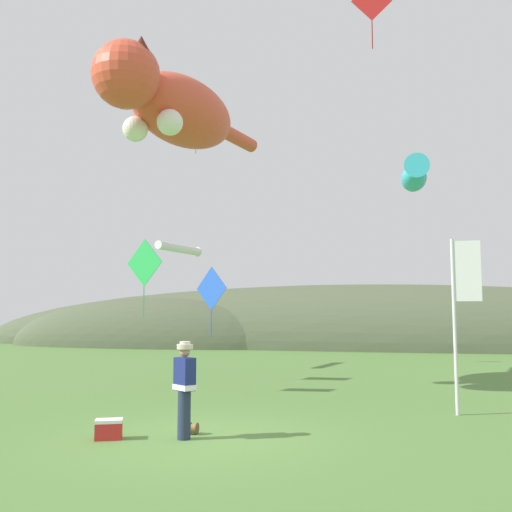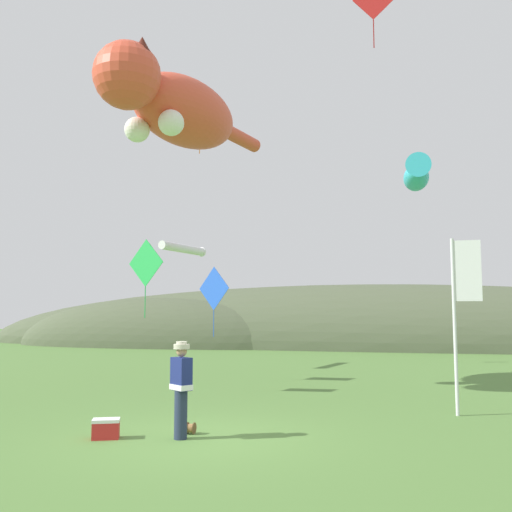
# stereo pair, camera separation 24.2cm
# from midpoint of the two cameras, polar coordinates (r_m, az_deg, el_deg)

# --- Properties ---
(ground_plane) EXTENTS (120.00, 120.00, 0.00)m
(ground_plane) POSITION_cam_midpoint_polar(r_m,az_deg,el_deg) (11.04, -6.10, -17.73)
(ground_plane) COLOR #517A38
(distant_hill_ridge) EXTENTS (57.95, 11.12, 8.49)m
(distant_hill_ridge) POSITION_cam_midpoint_polar(r_m,az_deg,el_deg) (39.61, 6.00, -9.02)
(distant_hill_ridge) COLOR #4C563D
(distant_hill_ridge) RESTS_ON ground
(festival_attendant) EXTENTS (0.49, 0.45, 1.77)m
(festival_attendant) POSITION_cam_midpoint_polar(r_m,az_deg,el_deg) (10.88, -7.82, -12.79)
(festival_attendant) COLOR #232D47
(festival_attendant) RESTS_ON ground
(kite_spool) EXTENTS (0.15, 0.22, 0.22)m
(kite_spool) POSITION_cam_midpoint_polar(r_m,az_deg,el_deg) (11.43, -6.89, -16.74)
(kite_spool) COLOR olive
(kite_spool) RESTS_ON ground
(picnic_cooler) EXTENTS (0.58, 0.50, 0.36)m
(picnic_cooler) POSITION_cam_midpoint_polar(r_m,az_deg,el_deg) (11.27, -15.13, -16.37)
(picnic_cooler) COLOR red
(picnic_cooler) RESTS_ON ground
(festival_banner_pole) EXTENTS (0.66, 0.08, 4.02)m
(festival_banner_pole) POSITION_cam_midpoint_polar(r_m,az_deg,el_deg) (13.93, 19.34, -4.03)
(festival_banner_pole) COLOR silver
(festival_banner_pole) RESTS_ON ground
(kite_giant_cat) EXTENTS (3.42, 8.33, 2.57)m
(kite_giant_cat) POSITION_cam_midpoint_polar(r_m,az_deg,el_deg) (19.05, -8.74, 14.53)
(kite_giant_cat) COLOR #E04C33
(kite_fish_windsock) EXTENTS (0.83, 2.74, 0.84)m
(kite_fish_windsock) POSITION_cam_midpoint_polar(r_m,az_deg,el_deg) (18.36, 15.19, 7.72)
(kite_fish_windsock) COLOR #33B2CC
(kite_tube_streamer) EXTENTS (1.00, 3.05, 0.44)m
(kite_tube_streamer) POSITION_cam_midpoint_polar(r_m,az_deg,el_deg) (24.58, -7.94, 0.75)
(kite_tube_streamer) COLOR white
(kite_diamond_green) EXTENTS (1.31, 0.48, 2.28)m
(kite_diamond_green) POSITION_cam_midpoint_polar(r_m,az_deg,el_deg) (16.82, -11.50, -0.71)
(kite_diamond_green) COLOR green
(kite_diamond_red) EXTENTS (1.23, 0.28, 2.16)m
(kite_diamond_red) POSITION_cam_midpoint_polar(r_m,az_deg,el_deg) (19.42, 11.10, 23.69)
(kite_diamond_red) COLOR red
(kite_diamond_orange) EXTENTS (1.01, 0.13, 1.91)m
(kite_diamond_orange) POSITION_cam_midpoint_polar(r_m,az_deg,el_deg) (26.07, -6.29, 13.08)
(kite_diamond_orange) COLOR orange
(kite_diamond_blue) EXTENTS (1.32, 0.72, 2.39)m
(kite_diamond_blue) POSITION_cam_midpoint_polar(r_m,az_deg,el_deg) (19.59, -4.83, -3.29)
(kite_diamond_blue) COLOR blue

